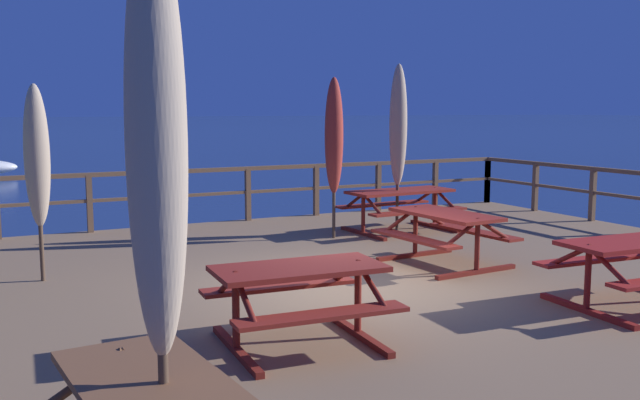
% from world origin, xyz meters
% --- Properties ---
extents(ground_plane, '(600.00, 600.00, 0.00)m').
position_xyz_m(ground_plane, '(0.00, 0.00, 0.00)').
color(ground_plane, navy).
extents(wooden_deck, '(14.12, 11.43, 0.89)m').
position_xyz_m(wooden_deck, '(0.00, 0.00, 0.45)').
color(wooden_deck, '#846647').
rests_on(wooden_deck, ground).
extents(railing_waterside_far, '(13.92, 0.10, 1.09)m').
position_xyz_m(railing_waterside_far, '(-0.00, 5.57, 1.63)').
color(railing_waterside_far, brown).
rests_on(railing_waterside_far, wooden_deck).
extents(picnic_table_mid_left, '(2.03, 1.49, 0.78)m').
position_xyz_m(picnic_table_mid_left, '(2.79, 3.10, 1.45)').
color(picnic_table_mid_left, maroon).
rests_on(picnic_table_mid_left, wooden_deck).
extents(picnic_table_mid_right, '(1.69, 1.50, 0.78)m').
position_xyz_m(picnic_table_mid_right, '(-1.56, -1.77, 1.44)').
color(picnic_table_mid_right, maroon).
rests_on(picnic_table_mid_right, wooden_deck).
extents(picnic_table_front_left, '(1.51, 1.79, 0.78)m').
position_xyz_m(picnic_table_front_left, '(1.79, 0.43, 1.44)').
color(picnic_table_front_left, maroon).
rests_on(picnic_table_front_left, wooden_deck).
extents(picnic_table_back_right, '(1.83, 1.50, 0.78)m').
position_xyz_m(picnic_table_back_right, '(2.40, -2.30, 1.44)').
color(picnic_table_back_right, maroon).
rests_on(picnic_table_back_right, wooden_deck).
extents(patio_umbrella_tall_front, '(0.32, 0.32, 3.04)m').
position_xyz_m(patio_umbrella_tall_front, '(2.72, 3.09, 2.82)').
color(patio_umbrella_tall_front, '#4C3828').
rests_on(patio_umbrella_tall_front, wooden_deck).
extents(patio_umbrella_tall_mid_left, '(0.32, 0.32, 3.22)m').
position_xyz_m(patio_umbrella_tall_mid_left, '(-3.43, -4.03, 2.94)').
color(patio_umbrella_tall_mid_left, '#4C3828').
rests_on(patio_umbrella_tall_mid_left, wooden_deck).
extents(patio_umbrella_tall_back_left, '(0.32, 0.32, 2.56)m').
position_xyz_m(patio_umbrella_tall_back_left, '(-3.47, 2.04, 2.52)').
color(patio_umbrella_tall_back_left, '#4C3828').
rests_on(patio_umbrella_tall_back_left, wooden_deck).
extents(patio_umbrella_tall_back_right, '(0.32, 0.32, 2.78)m').
position_xyz_m(patio_umbrella_tall_back_right, '(1.39, 3.06, 2.66)').
color(patio_umbrella_tall_back_right, '#4C3828').
rests_on(patio_umbrella_tall_back_right, wooden_deck).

